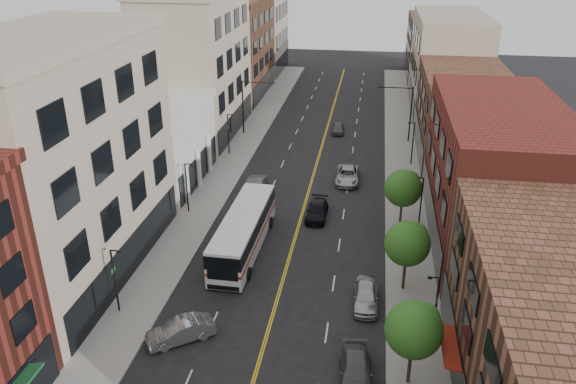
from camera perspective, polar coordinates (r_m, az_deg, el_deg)
The scene contains 30 objects.
sidewalk_left at distance 64.98m, azimuth -6.22°, elevation 2.25°, with size 4.00×110.00×0.15m, color gray.
sidewalk_right at distance 63.07m, azimuth 11.64°, elevation 1.14°, with size 4.00×110.00×0.15m, color gray.
bldg_l_tanoffice at distance 45.52m, azimuth -22.41°, elevation 2.47°, with size 10.00×22.00×18.00m, color tan.
bldg_l_white at distance 62.21m, azimuth -13.59°, elevation 4.52°, with size 10.00×14.00×8.00m, color silver.
bldg_l_far_a at distance 76.20m, azimuth -9.25°, elevation 12.50°, with size 10.00×20.00×18.00m, color tan.
bldg_l_far_b at distance 95.34m, azimuth -5.52°, elevation 14.23°, with size 10.00×20.00×15.00m, color #523320.
bldg_l_far_c at distance 112.27m, azimuth -3.27°, elevation 17.19°, with size 10.00×16.00×20.00m, color tan.
bldg_r_mid at distance 51.67m, azimuth 20.34°, elevation 1.79°, with size 10.00×22.00×12.00m, color #5B2118.
bldg_r_far_a at distance 71.54m, azimuth 17.38°, elevation 7.57°, with size 10.00×20.00×10.00m, color #523320.
bldg_r_far_b at distance 91.28m, azimuth 15.90°, elevation 12.63°, with size 10.00×22.00×14.00m, color tan.
bldg_r_far_c at distance 111.10m, azimuth 14.77°, elevation 14.02°, with size 10.00×18.00×11.00m, color #523320.
tree_r_1 at distance 34.15m, azimuth 12.81°, elevation -13.32°, with size 3.40×3.40×5.59m.
tree_r_2 at distance 42.48m, azimuth 12.15°, elevation -5.02°, with size 3.40×3.40×5.59m.
tree_r_3 at distance 51.41m, azimuth 11.72°, elevation 0.49°, with size 3.40×3.40×5.59m.
lamp_l_1 at distance 41.51m, azimuth -17.17°, elevation -8.27°, with size 0.81×0.55×5.05m.
lamp_l_2 at distance 54.47m, azimuth -10.22°, elevation 0.71°, with size 0.81×0.55×5.05m.
lamp_l_3 at distance 68.72m, azimuth -6.06°, elevation 6.11°, with size 0.81×0.55×5.05m.
lamp_r_1 at distance 38.15m, azimuth 14.73°, elevation -11.16°, with size 0.81×0.55×5.05m.
lamp_r_2 at distance 51.95m, azimuth 13.33°, elevation -0.82°, with size 0.81×0.55×5.05m.
lamp_r_3 at distance 66.74m, azimuth 12.54°, elevation 5.07°, with size 0.81×0.55×5.05m.
signal_mast_left at distance 75.49m, azimuth -4.08°, elevation 9.23°, with size 4.49×0.18×7.20m.
signal_mast_right at distance 73.80m, azimuth 11.84°, elevation 8.41°, with size 4.49×0.18×7.20m.
city_bus at distance 47.86m, azimuth -4.55°, elevation -3.86°, with size 3.34×13.16×3.37m.
car_angle_b at distance 39.21m, azimuth -10.87°, elevation -13.67°, with size 1.58×4.54×1.50m, color #A6A9AE.
car_parked_mid at distance 35.93m, azimuth 6.91°, elevation -17.67°, with size 1.97×4.86×1.41m, color #49494E.
car_parked_far at distance 42.07m, azimuth 7.91°, elevation -10.41°, with size 1.80×4.48×1.52m, color #A7A9AF.
car_lane_behind at distance 59.21m, azimuth -3.26°, elevation 0.80°, with size 1.68×4.82×1.59m, color #4D4E53.
car_lane_a at distance 53.78m, azimuth 2.97°, elevation -1.93°, with size 1.92×4.73×1.37m, color black.
car_lane_b at distance 61.80m, azimuth 6.06°, elevation 1.72°, with size 2.48×5.39×1.50m, color #A5A7AD.
car_lane_c at distance 77.28m, azimuth 5.11°, elevation 6.48°, with size 1.56×3.87×1.32m, color #4D4E52.
Camera 1 is at (6.12, -22.85, 24.89)m, focal length 35.00 mm.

